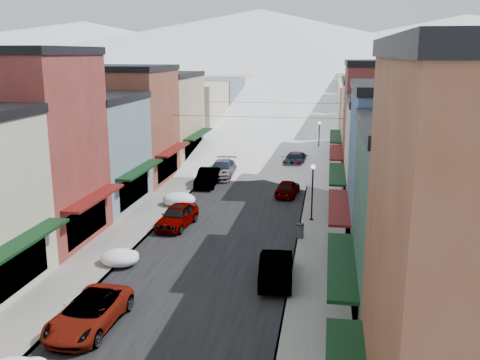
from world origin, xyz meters
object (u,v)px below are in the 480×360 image
(trash_can, at_px, (300,231))
(streetlamp_near, at_px, (312,185))
(car_dark_hatch, at_px, (208,177))
(car_white_suv, at_px, (89,313))
(car_silver_sedan, at_px, (177,216))
(car_green_sedan, at_px, (276,267))

(trash_can, distance_m, streetlamp_near, 4.60)
(car_dark_hatch, bearing_deg, car_white_suv, -90.41)
(car_silver_sedan, bearing_deg, car_white_suv, -83.48)
(car_green_sedan, bearing_deg, streetlamp_near, -102.31)
(streetlamp_near, bearing_deg, car_white_suv, -118.28)
(car_white_suv, bearing_deg, car_dark_hatch, 93.76)
(car_silver_sedan, bearing_deg, car_green_sedan, -39.84)
(car_white_suv, distance_m, car_silver_sedan, 14.62)
(car_silver_sedan, relative_size, car_dark_hatch, 0.96)
(car_white_suv, height_order, car_dark_hatch, car_dark_hatch)
(car_dark_hatch, relative_size, car_green_sedan, 0.99)
(car_white_suv, distance_m, streetlamp_near, 19.80)
(car_white_suv, xyz_separation_m, trash_can, (8.70, 13.32, -0.10))
(car_dark_hatch, height_order, car_green_sedan, car_green_sedan)
(car_dark_hatch, distance_m, trash_can, 16.35)
(car_green_sedan, bearing_deg, car_silver_sedan, -50.34)
(streetlamp_near, bearing_deg, car_green_sedan, -97.99)
(streetlamp_near, bearing_deg, trash_can, -98.90)
(car_green_sedan, xyz_separation_m, streetlamp_near, (1.53, 10.89, 1.96))
(car_silver_sedan, distance_m, streetlamp_near, 10.00)
(car_white_suv, xyz_separation_m, car_green_sedan, (7.80, 6.45, 0.09))
(car_green_sedan, height_order, trash_can, car_green_sedan)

